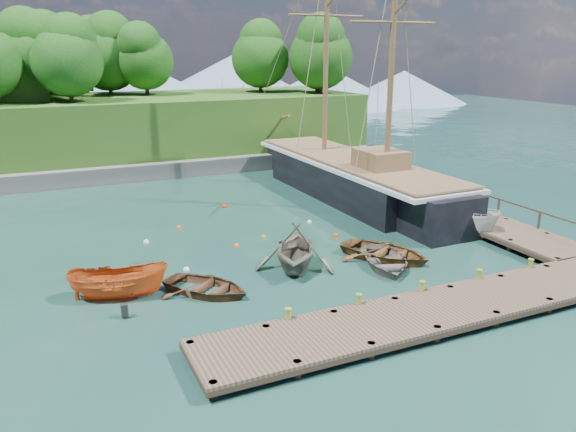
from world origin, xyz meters
The scene contains 25 objects.
ground centered at (0.00, 0.00, 0.00)m, with size 160.00×160.00×0.00m, color #193D36.
dock_near centered at (2.00, -6.50, 0.43)m, with size 20.00×3.20×1.10m.
dock_east centered at (11.50, 7.00, 0.43)m, with size 3.20×24.00×1.10m.
bollard_0 centered at (-4.00, -5.10, 0.00)m, with size 0.26×0.26×0.45m, color olive.
bollard_1 centered at (-1.00, -5.10, 0.00)m, with size 0.26×0.26×0.45m, color olive.
bollard_2 centered at (2.00, -5.10, 0.00)m, with size 0.26×0.26×0.45m, color olive.
bollard_3 centered at (5.00, -5.10, 0.00)m, with size 0.26×0.26×0.45m, color olive.
bollard_4 centered at (8.00, -5.10, 0.00)m, with size 0.26×0.26×0.45m, color olive.
rowboat_0 centered at (-5.70, -0.37, 0.00)m, with size 2.85×3.99×0.83m, color #4F301C.
rowboat_1 centered at (-1.02, 0.61, 0.00)m, with size 3.86×4.47×2.35m, color #686354.
rowboat_2 centered at (3.60, -0.12, 0.00)m, with size 3.28×4.60×0.95m, color brown.
rowboat_3 centered at (3.05, -0.97, 0.00)m, with size 2.99×4.19×0.87m, color #5E554F.
motorboat_orange centered at (-9.17, 0.71, 0.00)m, with size 1.56×4.16×1.61m, color #D45D21.
cabin_boat_white centered at (10.00, 1.63, 0.00)m, with size 1.88×5.00×1.93m, color silver.
schooner centered at (8.41, 11.22, 1.17)m, with size 5.38×28.48×21.07m.
mooring_buoy_0 centered at (-5.82, 2.53, 0.00)m, with size 0.33×0.33×0.33m, color white.
mooring_buoy_1 centered at (-2.52, 4.79, 0.00)m, with size 0.28×0.28×0.28m, color orange.
mooring_buoy_2 centered at (-0.64, 5.55, 0.00)m, with size 0.28×0.28×0.28m, color orange.
mooring_buoy_3 centered at (2.91, 6.93, 0.00)m, with size 0.32×0.32×0.32m, color silver.
mooring_buoy_4 centered at (-4.52, 9.16, 0.00)m, with size 0.30×0.30×0.30m, color #D55B00.
mooring_buoy_5 centered at (-0.67, 12.33, 0.00)m, with size 0.35×0.35×0.35m, color red.
mooring_buoy_6 centered at (-6.77, 7.36, 0.00)m, with size 0.32×0.32×0.32m, color white.
mooring_buoy_7 centered at (3.09, 4.00, 0.00)m, with size 0.34×0.34×0.34m, color red.
headland centered at (-12.88, 31.36, 5.54)m, with size 51.00×19.31×12.90m.
distant_ridge centered at (4.30, 70.00, 4.35)m, with size 117.00×40.00×10.00m.
Camera 1 is at (-11.72, -21.96, 10.10)m, focal length 35.00 mm.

